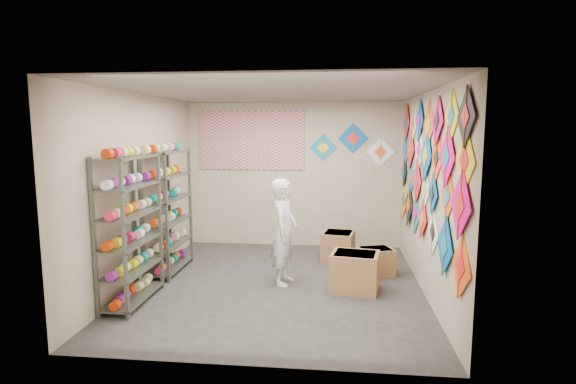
# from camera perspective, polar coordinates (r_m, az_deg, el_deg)

# --- Properties ---
(ground) EXTENTS (4.50, 4.50, 0.00)m
(ground) POSITION_cam_1_polar(r_m,az_deg,el_deg) (6.56, -1.17, -11.67)
(ground) COLOR #2A2825
(room_walls) EXTENTS (4.50, 4.50, 4.50)m
(room_walls) POSITION_cam_1_polar(r_m,az_deg,el_deg) (6.21, -1.21, 2.79)
(room_walls) COLOR tan
(room_walls) RESTS_ON ground
(shelf_rack_front) EXTENTS (0.40, 1.10, 1.90)m
(shelf_rack_front) POSITION_cam_1_polar(r_m,az_deg,el_deg) (6.00, -19.43, -4.56)
(shelf_rack_front) COLOR #4C5147
(shelf_rack_front) RESTS_ON ground
(shelf_rack_back) EXTENTS (0.40, 1.10, 1.90)m
(shelf_rack_back) POSITION_cam_1_polar(r_m,az_deg,el_deg) (7.17, -14.99, -2.39)
(shelf_rack_back) COLOR #4C5147
(shelf_rack_back) RESTS_ON ground
(string_spools) EXTENTS (0.12, 2.36, 0.12)m
(string_spools) POSITION_cam_1_polar(r_m,az_deg,el_deg) (6.56, -17.04, -2.56)
(string_spools) COLOR #E5214C
(string_spools) RESTS_ON ground
(kite_wall_display) EXTENTS (0.06, 4.36, 2.05)m
(kite_wall_display) POSITION_cam_1_polar(r_m,az_deg,el_deg) (6.30, 17.00, 2.56)
(kite_wall_display) COLOR #FF5012
(kite_wall_display) RESTS_ON room_walls
(back_wall_kites) EXTENTS (1.57, 0.02, 0.79)m
(back_wall_kites) POSITION_cam_1_polar(r_m,az_deg,el_deg) (8.38, 8.21, 5.85)
(back_wall_kites) COLOR #117DAF
(back_wall_kites) RESTS_ON room_walls
(poster) EXTENTS (2.00, 0.01, 1.10)m
(poster) POSITION_cam_1_polar(r_m,az_deg,el_deg) (8.51, -4.69, 6.54)
(poster) COLOR #804392
(poster) RESTS_ON room_walls
(shopkeeper) EXTENTS (0.66, 0.52, 1.52)m
(shopkeeper) POSITION_cam_1_polar(r_m,az_deg,el_deg) (6.41, -0.47, -5.07)
(shopkeeper) COLOR silver
(shopkeeper) RESTS_ON ground
(carton_a) EXTENTS (0.71, 0.63, 0.53)m
(carton_a) POSITION_cam_1_polar(r_m,az_deg,el_deg) (6.33, 8.47, -9.98)
(carton_a) COLOR olive
(carton_a) RESTS_ON ground
(carton_b) EXTENTS (0.61, 0.55, 0.41)m
(carton_b) POSITION_cam_1_polar(r_m,az_deg,el_deg) (7.04, 11.04, -8.66)
(carton_b) COLOR olive
(carton_b) RESTS_ON ground
(carton_c) EXTENTS (0.59, 0.63, 0.49)m
(carton_c) POSITION_cam_1_polar(r_m,az_deg,el_deg) (7.70, 6.39, -6.85)
(carton_c) COLOR olive
(carton_c) RESTS_ON ground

